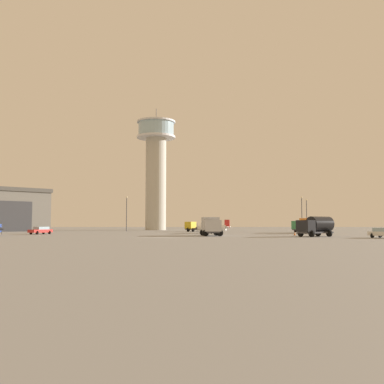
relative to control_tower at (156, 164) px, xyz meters
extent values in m
plane|color=gray|center=(5.92, -71.63, -20.42)|extent=(400.00, 400.00, 0.00)
cylinder|color=#B2AD9E|center=(0.00, 0.00, -6.22)|extent=(6.31, 6.31, 28.41)
cylinder|color=silver|center=(0.00, 0.00, 8.28)|extent=(11.92, 11.92, 0.60)
cylinder|color=#99B7C6|center=(0.00, 0.00, 10.68)|extent=(10.97, 10.97, 4.20)
cylinder|color=silver|center=(0.00, 0.00, 13.03)|extent=(11.92, 11.92, 0.50)
cylinder|color=#38383D|center=(0.00, 0.00, 15.28)|extent=(0.16, 0.16, 4.00)
cube|color=#38383A|center=(-34.46, -26.86, -16.66)|extent=(9.37, 8.47, 7.52)
cylinder|color=white|center=(14.50, -48.87, -19.31)|extent=(5.73, 2.96, 1.13)
cone|color=#38383D|center=(11.61, -47.85, -19.31)|extent=(1.04, 1.02, 0.79)
cube|color=#38383D|center=(11.61, -47.85, -19.31)|extent=(0.08, 0.10, 1.73)
cube|color=white|center=(14.24, -48.78, -18.65)|extent=(4.33, 9.04, 0.18)
cylinder|color=red|center=(14.73, -47.40, -19.03)|extent=(0.37, 0.87, 1.24)
cylinder|color=red|center=(13.75, -50.15, -19.03)|extent=(0.37, 0.87, 1.24)
cube|color=#99B7C6|center=(13.47, -48.50, -19.00)|extent=(1.25, 1.19, 0.64)
cone|color=white|center=(17.38, -49.89, -19.22)|extent=(1.48, 1.22, 0.85)
cube|color=red|center=(17.38, -49.89, -18.49)|extent=(0.98, 0.44, 1.55)
cube|color=white|center=(17.38, -49.89, -19.08)|extent=(1.68, 2.85, 0.09)
cylinder|color=black|center=(12.44, -48.14, -20.15)|extent=(0.32, 0.57, 0.55)
cylinder|color=black|center=(15.00, -47.99, -20.15)|extent=(0.32, 0.57, 0.55)
cylinder|color=black|center=(14.33, -49.87, -20.15)|extent=(0.32, 0.57, 0.55)
cone|color=#38383D|center=(-19.59, -65.30, -19.31)|extent=(0.84, 0.82, 0.79)
cube|color=#38383D|center=(-19.59, -65.30, -19.31)|extent=(0.06, 0.09, 1.73)
cube|color=#38383D|center=(28.77, -69.69, -19.80)|extent=(5.89, 4.64, 0.24)
cube|color=black|center=(27.02, -70.78, -18.83)|extent=(2.62, 2.88, 1.71)
cube|color=#99B7C6|center=(26.38, -71.17, -18.49)|extent=(1.14, 1.77, 0.85)
cylinder|color=black|center=(29.58, -69.19, -18.55)|extent=(4.45, 3.95, 2.27)
cylinder|color=black|center=(27.63, -71.66, -19.92)|extent=(0.76, 1.00, 1.00)
cylinder|color=black|center=(26.50, -69.83, -19.92)|extent=(0.76, 1.00, 1.00)
cylinder|color=black|center=(30.80, -69.71, -19.92)|extent=(0.76, 1.00, 1.00)
cylinder|color=black|center=(29.67, -67.87, -19.92)|extent=(0.76, 1.00, 1.00)
cube|color=#38383D|center=(13.43, -65.21, -19.80)|extent=(2.39, 6.49, 0.24)
cube|color=#B7BABF|center=(13.58, -67.50, -18.80)|extent=(2.59, 1.94, 1.77)
cube|color=#99B7C6|center=(13.63, -68.33, -18.44)|extent=(2.11, 0.21, 0.89)
cube|color=#B7BABF|center=(13.37, -64.17, -18.57)|extent=(2.75, 4.44, 2.22)
cylinder|color=black|center=(14.69, -67.37, -19.92)|extent=(1.02, 0.34, 1.00)
cylinder|color=black|center=(12.46, -67.51, -19.92)|extent=(1.02, 0.34, 1.00)
cylinder|color=black|center=(14.43, -63.23, -19.92)|extent=(1.02, 0.34, 1.00)
cylinder|color=black|center=(12.20, -63.37, -19.92)|extent=(1.02, 0.34, 1.00)
cube|color=#38383D|center=(35.98, -38.14, -19.80)|extent=(6.32, 3.29, 0.24)
cube|color=#287A42|center=(33.86, -38.63, -18.78)|extent=(2.20, 2.80, 1.79)
cube|color=#99B7C6|center=(33.10, -38.80, -18.43)|extent=(0.55, 2.08, 0.90)
cylinder|color=#287A42|center=(36.94, -37.92, -18.53)|extent=(4.45, 3.14, 2.30)
cylinder|color=black|center=(34.17, -39.71, -19.92)|extent=(0.49, 1.04, 1.00)
cylinder|color=black|center=(33.67, -37.52, -19.92)|extent=(0.49, 1.04, 1.00)
cylinder|color=black|center=(37.99, -38.83, -19.92)|extent=(0.49, 1.04, 1.00)
cylinder|color=black|center=(37.49, -36.65, -19.92)|extent=(0.49, 1.04, 1.00)
cube|color=#38383D|center=(33.92, -48.66, -19.80)|extent=(2.44, 6.07, 0.24)
cube|color=orange|center=(34.09, -50.79, -18.81)|extent=(2.59, 1.85, 1.74)
cube|color=#99B7C6|center=(34.15, -51.56, -18.47)|extent=(2.09, 0.25, 0.87)
cube|color=orange|center=(33.84, -47.68, -18.54)|extent=(2.77, 4.16, 2.29)
cylinder|color=black|center=(35.19, -50.64, -19.92)|extent=(1.02, 0.35, 1.00)
cylinder|color=black|center=(32.98, -50.82, -19.92)|extent=(1.02, 0.35, 1.00)
cylinder|color=black|center=(34.88, -46.80, -19.92)|extent=(1.02, 0.35, 1.00)
cylinder|color=black|center=(32.67, -46.98, -19.92)|extent=(1.02, 0.35, 1.00)
cube|color=#38383D|center=(12.46, -29.64, -19.80)|extent=(6.60, 5.35, 0.24)
cube|color=gold|center=(10.46, -28.27, -18.85)|extent=(2.88, 3.00, 1.67)
cube|color=#99B7C6|center=(9.74, -27.77, -18.52)|extent=(1.19, 1.69, 0.83)
cube|color=brown|center=(13.36, -30.26, -19.60)|extent=(5.07, 4.50, 0.16)
cube|color=#997547|center=(13.73, -30.51, -19.07)|extent=(1.41, 1.41, 0.90)
cylinder|color=black|center=(9.92, -29.18, -19.92)|extent=(0.79, 0.98, 1.00)
cylinder|color=black|center=(11.12, -27.44, -19.92)|extent=(0.79, 0.98, 1.00)
cylinder|color=black|center=(13.52, -31.65, -19.92)|extent=(0.79, 0.98, 1.00)
cylinder|color=black|center=(14.72, -29.91, -19.92)|extent=(0.79, 0.98, 1.00)
cube|color=#99B7C6|center=(36.14, -76.14, -19.30)|extent=(2.65, 2.93, 0.50)
cylinder|color=black|center=(36.24, -74.67, -20.10)|extent=(0.64, 0.48, 0.64)
cylinder|color=black|center=(34.80, -75.52, -20.10)|extent=(0.64, 0.48, 0.64)
cube|color=red|center=(-17.24, -54.07, -19.83)|extent=(3.66, 4.67, 0.55)
cube|color=#99B7C6|center=(-17.13, -53.88, -19.30)|extent=(2.56, 2.90, 0.50)
cylinder|color=black|center=(-17.27, -55.72, -20.10)|extent=(0.64, 0.47, 0.64)
cylinder|color=black|center=(-18.64, -54.94, -20.10)|extent=(0.64, 0.47, 0.64)
cylinder|color=black|center=(-15.83, -53.20, -20.10)|extent=(0.64, 0.47, 0.64)
cylinder|color=black|center=(-17.20, -52.42, -20.10)|extent=(0.64, 0.47, 0.64)
cylinder|color=#38383D|center=(-5.74, -23.11, -16.18)|extent=(0.18, 0.18, 8.48)
sphere|color=#F9E5B2|center=(-5.74, -23.11, -11.72)|extent=(0.44, 0.44, 0.44)
cylinder|color=#38383D|center=(39.80, -19.79, -16.10)|extent=(0.18, 0.18, 8.65)
sphere|color=#F9E5B2|center=(39.80, -19.79, -11.55)|extent=(0.44, 0.44, 0.44)
cylinder|color=#38383D|center=(41.44, -18.39, -16.38)|extent=(0.18, 0.18, 8.08)
sphere|color=#F9E5B2|center=(41.44, -18.39, -12.12)|extent=(0.44, 0.44, 0.44)
cube|color=black|center=(27.47, -62.29, -20.40)|extent=(0.36, 0.36, 0.04)
cone|color=orange|center=(27.47, -62.29, -20.08)|extent=(0.30, 0.30, 0.59)
cylinder|color=white|center=(27.47, -62.29, -20.05)|extent=(0.21, 0.21, 0.08)
camera|label=1|loc=(9.61, -135.43, -18.50)|focal=41.33mm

